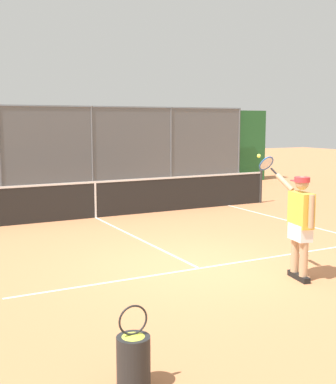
# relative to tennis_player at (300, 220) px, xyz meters

# --- Properties ---
(ground_plane) EXTENTS (60.00, 60.00, 0.00)m
(ground_plane) POSITION_rel_tennis_player_xyz_m (1.09, -1.47, -0.96)
(ground_plane) COLOR #C67A4C
(court_line_markings) EXTENTS (8.41, 9.53, 0.01)m
(court_line_markings) POSITION_rel_tennis_player_xyz_m (1.09, -0.90, -0.96)
(court_line_markings) COLOR white
(court_line_markings) RESTS_ON ground
(fence_backdrop) EXTENTS (18.66, 1.37, 3.03)m
(fence_backdrop) POSITION_rel_tennis_player_xyz_m (1.09, -11.73, 0.49)
(fence_backdrop) COLOR #565B60
(fence_backdrop) RESTS_ON ground
(tennis_net) EXTENTS (10.81, 0.09, 1.07)m
(tennis_net) POSITION_rel_tennis_player_xyz_m (1.09, -6.46, -0.47)
(tennis_net) COLOR #2D2D2D
(tennis_net) RESTS_ON ground
(tennis_player) EXTENTS (0.32, 1.40, 1.94)m
(tennis_player) POSITION_rel_tennis_player_xyz_m (0.00, 0.00, 0.00)
(tennis_player) COLOR black
(tennis_player) RESTS_ON ground
(ball_basket) EXTENTS (0.32, 0.32, 0.83)m
(ball_basket) POSITION_rel_tennis_player_xyz_m (3.69, 1.88, -0.67)
(ball_basket) COLOR black
(ball_basket) RESTS_ON ground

